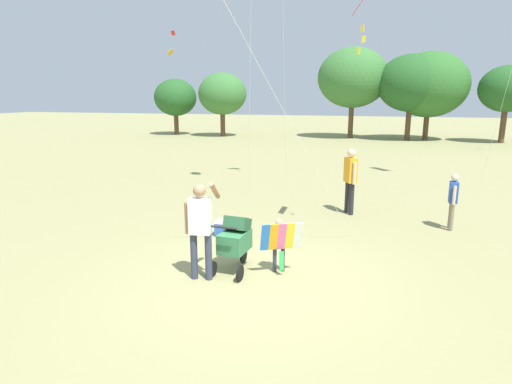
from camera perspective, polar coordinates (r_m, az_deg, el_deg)
The scene contains 9 objects.
ground_plane at distance 7.61m, azimuth -0.57°, elevation -11.60°, with size 120.00×120.00×0.00m, color #938E5B.
treeline_distant at distance 32.18m, azimuth 21.52°, elevation 13.17°, with size 36.97×6.12×6.47m.
child_with_butterfly_kite at distance 7.70m, azimuth 3.16°, elevation -6.39°, with size 0.74×0.52×0.99m.
person_adult_flyer at distance 7.37m, azimuth -7.39°, elevation -4.09°, with size 0.55×0.55×1.76m.
stroller at distance 7.79m, azimuth -2.79°, elevation -6.21°, with size 0.58×1.10×1.03m.
kite_adult_black at distance 9.58m, azimuth 13.49°, elevation 22.41°, with size 2.35×3.34×5.38m.
person_red_shirt at distance 11.10m, azimuth 24.68°, elevation -0.61°, with size 0.19×0.43×1.34m.
person_sitting_far at distance 11.69m, azimuth 12.42°, elevation 2.11°, with size 0.38×0.51×1.76m.
cooler_box at distance 9.84m, azimuth -4.03°, elevation -4.77°, with size 0.45×0.33×0.35m.
Camera 1 is at (1.92, -6.66, 3.14)m, focal length 30.15 mm.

